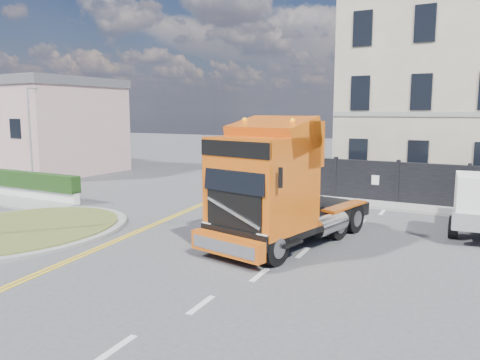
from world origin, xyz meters
The scene contains 11 objects.
ground centered at (0.00, 0.00, 0.00)m, with size 120.00×120.00×0.00m, color #424244.
traffic_island centered at (-7.00, -3.00, 0.08)m, with size 6.80×6.80×0.17m.
hedge_wall centered at (-13.00, 1.50, 0.74)m, with size 8.00×0.55×1.35m.
pavement_side centered at (-13.00, 0.40, 0.05)m, with size 8.50×1.80×0.10m, color gray.
seaside_bldg_pink centered at (-20.00, 9.00, 3.00)m, with size 8.00×8.00×6.00m, color #C59F9A.
seaside_bldg_cream centered at (-28.00, 11.00, 2.50)m, with size 9.00×8.00×5.00m, color silver.
hoarding_fence centered at (6.55, 9.00, 1.00)m, with size 18.80×0.25×2.00m.
georgian_building centered at (6.00, 16.50, 5.77)m, with size 12.30×10.30×12.80m.
pavement_far centered at (6.00, 8.10, 0.06)m, with size 20.00×1.60×0.12m, color gray.
truck centered at (1.89, -0.25, 1.81)m, with size 3.78×7.12×4.05m.
lamppost_slim centered at (-16.00, 4.50, 3.41)m, with size 0.24×0.47×5.77m.
Camera 1 is at (8.00, -13.56, 4.34)m, focal length 35.00 mm.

